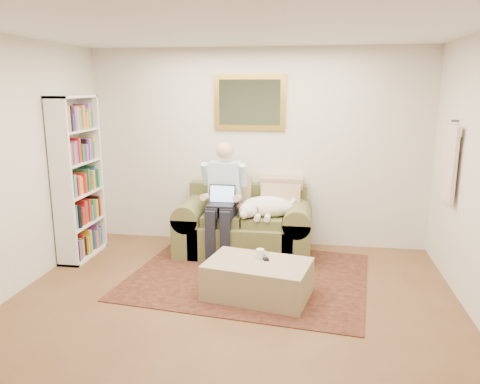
% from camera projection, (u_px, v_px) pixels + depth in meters
% --- Properties ---
extents(room_shell, '(4.51, 5.00, 2.61)m').
position_uv_depth(room_shell, '(227.00, 179.00, 4.14)').
color(room_shell, brown).
rests_on(room_shell, ground).
extents(rug, '(2.81, 2.36, 0.01)m').
position_uv_depth(rug, '(249.00, 276.00, 5.31)').
color(rug, black).
rests_on(rug, room_shell).
extents(sofa, '(1.69, 0.86, 1.02)m').
position_uv_depth(sofa, '(244.00, 231.00, 6.00)').
color(sofa, brown).
rests_on(sofa, room_shell).
extents(seated_man, '(0.56, 0.80, 1.43)m').
position_uv_depth(seated_man, '(222.00, 201.00, 5.80)').
color(seated_man, '#8CBCD8').
rests_on(seated_man, sofa).
extents(laptop, '(0.33, 0.26, 0.24)m').
position_uv_depth(laptop, '(221.00, 200.00, 5.73)').
color(laptop, black).
rests_on(laptop, seated_man).
extents(sleeping_dog, '(0.70, 0.44, 0.26)m').
position_uv_depth(sleeping_dog, '(268.00, 207.00, 5.79)').
color(sleeping_dog, white).
rests_on(sleeping_dog, sofa).
extents(ottoman, '(1.13, 0.84, 0.37)m').
position_uv_depth(ottoman, '(258.00, 279.00, 4.76)').
color(ottoman, tan).
rests_on(ottoman, room_shell).
extents(coffee_mug, '(0.08, 0.08, 0.10)m').
position_uv_depth(coffee_mug, '(260.00, 254.00, 4.80)').
color(coffee_mug, white).
rests_on(coffee_mug, ottoman).
extents(tv_remote, '(0.11, 0.16, 0.02)m').
position_uv_depth(tv_remote, '(265.00, 258.00, 4.80)').
color(tv_remote, black).
rests_on(tv_remote, ottoman).
extents(bookshelf, '(0.28, 0.80, 2.00)m').
position_uv_depth(bookshelf, '(78.00, 178.00, 5.73)').
color(bookshelf, white).
rests_on(bookshelf, room_shell).
extents(wall_mirror, '(0.94, 0.04, 0.72)m').
position_uv_depth(wall_mirror, '(250.00, 102.00, 6.06)').
color(wall_mirror, gold).
rests_on(wall_mirror, room_shell).
extents(hanging_shirt, '(0.06, 0.52, 0.90)m').
position_uv_depth(hanging_shirt, '(449.00, 158.00, 5.00)').
color(hanging_shirt, beige).
rests_on(hanging_shirt, room_shell).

